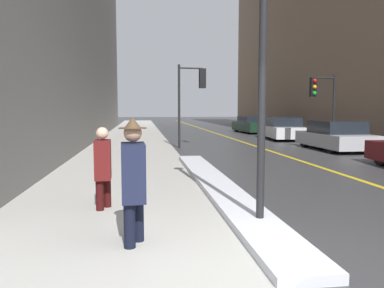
% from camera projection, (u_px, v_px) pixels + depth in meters
% --- Properties ---
extents(ground_plane, '(160.00, 160.00, 0.00)m').
position_uv_depth(ground_plane, '(276.00, 270.00, 4.17)').
color(ground_plane, '#38383A').
extents(sidewalk_slab, '(4.00, 80.00, 0.01)m').
position_uv_depth(sidewalk_slab, '(131.00, 145.00, 18.70)').
color(sidewalk_slab, '#B2AFA8').
rests_on(sidewalk_slab, ground).
extents(road_centre_stripe, '(0.16, 80.00, 0.00)m').
position_uv_depth(road_centre_stripe, '(247.00, 143.00, 19.51)').
color(road_centre_stripe, gold).
rests_on(road_centre_stripe, ground).
extents(snow_bank_curb, '(0.76, 9.73, 0.13)m').
position_uv_depth(snow_bank_curb, '(217.00, 185.00, 8.54)').
color(snow_bank_curb, silver).
rests_on(snow_bank_curb, ground).
extents(lamp_post, '(0.28, 0.28, 5.70)m').
position_uv_depth(lamp_post, '(264.00, 2.00, 5.46)').
color(lamp_post, black).
rests_on(lamp_post, ground).
extents(traffic_light_near, '(1.31, 0.37, 3.80)m').
position_uv_depth(traffic_light_near, '(193.00, 88.00, 17.20)').
color(traffic_light_near, black).
rests_on(traffic_light_near, ground).
extents(traffic_light_far, '(1.31, 0.34, 3.42)m').
position_uv_depth(traffic_light_far, '(321.00, 95.00, 17.70)').
color(traffic_light_far, black).
rests_on(traffic_light_far, ground).
extents(pedestrian_in_fedora, '(0.36, 0.53, 1.69)m').
position_uv_depth(pedestrian_in_fedora, '(133.00, 176.00, 4.86)').
color(pedestrian_in_fedora, black).
rests_on(pedestrian_in_fedora, ground).
extents(pedestrian_in_glasses, '(0.30, 0.49, 1.48)m').
position_uv_depth(pedestrian_in_glasses, '(103.00, 164.00, 6.64)').
color(pedestrian_in_glasses, '#340C0C').
rests_on(pedestrian_in_glasses, ground).
extents(parked_car_silver, '(1.88, 4.16, 1.27)m').
position_uv_depth(parked_car_silver, '(335.00, 136.00, 16.46)').
color(parked_car_silver, '#B2B2B7').
rests_on(parked_car_silver, ground).
extents(parked_car_white, '(2.23, 4.50, 1.31)m').
position_uv_depth(parked_car_white, '(282.00, 129.00, 22.16)').
color(parked_car_white, silver).
rests_on(parked_car_white, ground).
extents(parked_car_dark_green, '(2.10, 4.43, 1.25)m').
position_uv_depth(parked_car_dark_green, '(252.00, 125.00, 28.29)').
color(parked_car_dark_green, black).
rests_on(parked_car_dark_green, ground).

